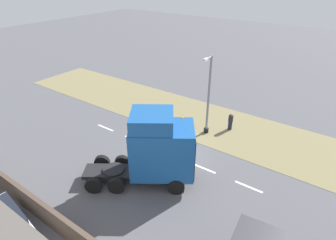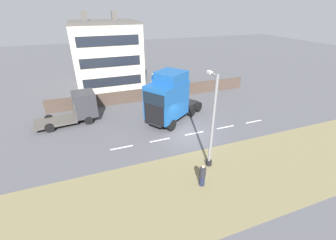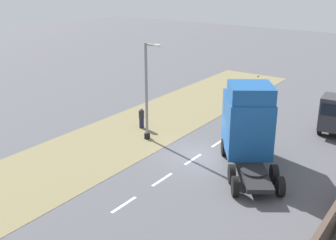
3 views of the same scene
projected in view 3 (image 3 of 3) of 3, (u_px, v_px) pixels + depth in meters
The scene contains 6 objects.
ground_plane at pixel (199, 155), 26.08m from camera, with size 120.00×120.00×0.00m, color #515156.
grass_verge at pixel (125, 135), 29.33m from camera, with size 7.00×44.00×0.01m.
lane_markings at pixel (193, 159), 25.54m from camera, with size 0.16×14.60×0.00m.
lorry_cab at pixel (248, 124), 24.27m from camera, with size 5.78×6.83×5.03m.
lamp_post at pixel (147, 98), 27.65m from camera, with size 1.32×0.40×6.53m.
pedestrian at pixel (141, 118), 30.36m from camera, with size 0.39×0.39×1.54m.
Camera 3 is at (12.14, -20.58, 10.86)m, focal length 45.00 mm.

